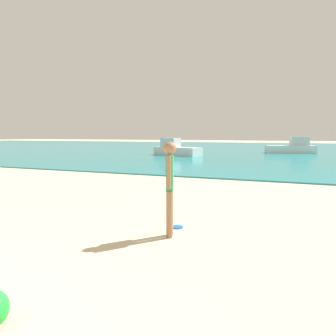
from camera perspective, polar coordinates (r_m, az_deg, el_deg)
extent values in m
cube|color=teal|center=(42.59, 17.65, 3.37)|extent=(160.00, 60.00, 0.06)
cylinder|color=#936B4C|center=(5.66, 0.41, -8.06)|extent=(0.11, 0.11, 0.82)
cylinder|color=#936B4C|center=(5.52, 0.24, -8.42)|extent=(0.11, 0.11, 0.82)
cube|color=#2DA35B|center=(5.46, 0.33, -0.96)|extent=(0.16, 0.21, 0.61)
sphere|color=#936B4C|center=(5.43, 0.34, 3.58)|extent=(0.22, 0.22, 0.22)
cylinder|color=#936B4C|center=(5.61, 0.51, -0.43)|extent=(0.08, 0.08, 0.54)
cylinder|color=#936B4C|center=(5.31, 0.14, -0.79)|extent=(0.08, 0.08, 0.54)
cylinder|color=blue|center=(6.20, 1.69, -10.60)|extent=(0.22, 0.22, 0.03)
cube|color=white|center=(26.72, 1.69, 3.04)|extent=(4.50, 2.72, 0.69)
cube|color=silver|center=(27.20, 0.45, 4.63)|extent=(1.77, 1.42, 0.77)
cube|color=white|center=(32.27, 21.20, 3.18)|extent=(4.71, 2.77, 0.72)
cube|color=silver|center=(32.49, 22.61, 4.48)|extent=(1.85, 1.46, 0.81)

